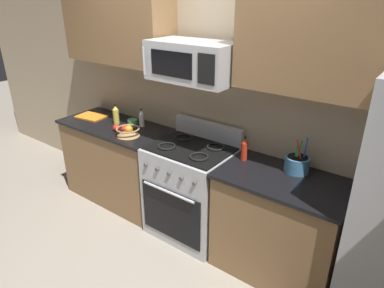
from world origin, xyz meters
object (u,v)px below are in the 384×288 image
object	(u,v)px
microwave	(193,61)
apple_loose	(116,128)
bottle_oil	(116,115)
prep_bowl	(132,121)
fruit_basket	(128,131)
bottle_vinegar	(142,119)
bottle_hot_sauce	(244,149)
utensil_crock	(297,164)
cutting_board	(91,117)
range_oven	(191,190)

from	to	relation	value
microwave	apple_loose	bearing A→B (deg)	-170.99
bottle_oil	prep_bowl	world-z (taller)	bottle_oil
fruit_basket	bottle_vinegar	world-z (taller)	bottle_vinegar
fruit_basket	bottle_hot_sauce	bearing A→B (deg)	10.50
bottle_hot_sauce	prep_bowl	bearing A→B (deg)	177.52
bottle_vinegar	bottle_oil	world-z (taller)	bottle_oil
fruit_basket	bottle_oil	distance (m)	0.39
utensil_crock	cutting_board	distance (m)	2.38
fruit_basket	utensil_crock	bearing A→B (deg)	10.09
range_oven	cutting_board	distance (m)	1.51
microwave	fruit_basket	bearing A→B (deg)	-167.53
prep_bowl	cutting_board	bearing A→B (deg)	-163.79
bottle_hot_sauce	cutting_board	bearing A→B (deg)	-177.36
microwave	bottle_hot_sauce	xyz separation A→B (m)	(0.49, 0.07, -0.69)
fruit_basket	cutting_board	bearing A→B (deg)	170.13
fruit_basket	bottle_oil	size ratio (longest dim) A/B	1.07
range_oven	bottle_vinegar	size ratio (longest dim) A/B	5.56
bottle_oil	prep_bowl	size ratio (longest dim) A/B	1.98
apple_loose	bottle_vinegar	size ratio (longest dim) A/B	0.37
range_oven	utensil_crock	bearing A→B (deg)	9.90
microwave	prep_bowl	world-z (taller)	microwave
bottle_hot_sauce	bottle_oil	world-z (taller)	bottle_oil
apple_loose	range_oven	bearing A→B (deg)	7.31
apple_loose	bottle_hot_sauce	xyz separation A→B (m)	(1.37, 0.21, 0.06)
range_oven	fruit_basket	xyz separation A→B (m)	(-0.69, -0.13, 0.48)
apple_loose	bottle_vinegar	world-z (taller)	bottle_vinegar
range_oven	apple_loose	size ratio (longest dim) A/B	15.09
bottle_vinegar	prep_bowl	xyz separation A→B (m)	(-0.16, 0.01, -0.07)
fruit_basket	cutting_board	distance (m)	0.76
range_oven	fruit_basket	size ratio (longest dim) A/B	4.62
utensil_crock	apple_loose	size ratio (longest dim) A/B	4.17
microwave	bottle_vinegar	xyz separation A→B (m)	(-0.77, 0.12, -0.70)
cutting_board	bottle_vinegar	size ratio (longest dim) A/B	1.64
bottle_vinegar	prep_bowl	bearing A→B (deg)	175.37
utensil_crock	apple_loose	world-z (taller)	utensil_crock
range_oven	utensil_crock	distance (m)	1.07
prep_bowl	microwave	bearing A→B (deg)	-7.89
bottle_hot_sauce	bottle_oil	xyz separation A→B (m)	(-1.54, -0.06, 0.00)
utensil_crock	bottle_oil	world-z (taller)	utensil_crock
bottle_oil	microwave	bearing A→B (deg)	-0.43
cutting_board	prep_bowl	distance (m)	0.54
bottle_vinegar	prep_bowl	distance (m)	0.17
utensil_crock	fruit_basket	bearing A→B (deg)	-169.91
fruit_basket	bottle_hot_sauce	xyz separation A→B (m)	(1.19, 0.22, 0.05)
fruit_basket	apple_loose	distance (m)	0.19
microwave	apple_loose	xyz separation A→B (m)	(-0.88, -0.14, -0.75)
utensil_crock	bottle_hot_sauce	bearing A→B (deg)	-171.01
range_oven	cutting_board	size ratio (longest dim) A/B	3.38
bottle_hot_sauce	microwave	bearing A→B (deg)	-172.31
cutting_board	bottle_oil	distance (m)	0.41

